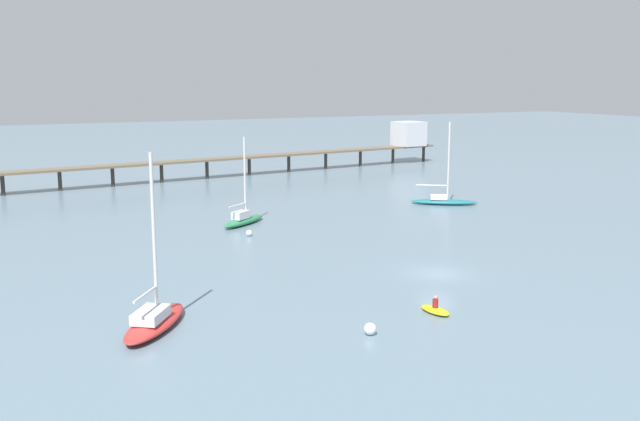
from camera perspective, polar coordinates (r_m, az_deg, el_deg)
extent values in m
plane|color=slate|center=(55.15, 9.32, -4.97)|extent=(400.00, 400.00, 0.00)
cube|color=brown|center=(106.24, -8.97, 3.99)|extent=(85.10, 13.16, 0.30)
cylinder|color=#38332D|center=(98.48, -23.86, 1.85)|extent=(0.50, 0.50, 2.63)
cylinder|color=#38332D|center=(99.80, -19.93, 2.23)|extent=(0.50, 0.50, 2.63)
cylinder|color=#38332D|center=(101.58, -16.12, 2.58)|extent=(0.50, 0.50, 2.63)
cylinder|color=#38332D|center=(103.79, -12.45, 2.91)|extent=(0.50, 0.50, 2.63)
cylinder|color=#38332D|center=(106.42, -8.95, 3.21)|extent=(0.50, 0.50, 2.63)
cylinder|color=#38332D|center=(109.42, -5.63, 3.48)|extent=(0.50, 0.50, 2.63)
cylinder|color=#38332D|center=(112.77, -2.49, 3.73)|extent=(0.50, 0.50, 2.63)
cylinder|color=#38332D|center=(116.44, 0.46, 3.95)|extent=(0.50, 0.50, 2.63)
cylinder|color=#38332D|center=(120.40, 3.22, 4.15)|extent=(0.50, 0.50, 2.63)
cylinder|color=#38332D|center=(124.62, 5.80, 4.33)|extent=(0.50, 0.50, 2.63)
cylinder|color=#38332D|center=(129.08, 8.21, 4.49)|extent=(0.50, 0.50, 2.63)
cube|color=silver|center=(126.45, 7.04, 6.07)|extent=(5.06, 5.06, 4.15)
ellipsoid|color=#287F4C|center=(72.75, -6.06, -0.85)|extent=(6.20, 5.09, 0.69)
cube|color=silver|center=(72.18, -6.31, -0.35)|extent=(2.17, 1.97, 0.78)
cylinder|color=silver|center=(72.29, -5.99, 2.62)|extent=(0.20, 0.20, 8.12)
cylinder|color=silver|center=(71.54, -6.56, 0.42)|extent=(2.35, 1.78, 0.16)
ellipsoid|color=red|center=(43.90, -12.94, -8.66)|extent=(6.03, 7.19, 0.74)
cube|color=silver|center=(43.18, -13.28, -8.05)|extent=(2.73, 2.96, 0.62)
cylinder|color=silver|center=(42.84, -13.04, -1.91)|extent=(0.21, 0.21, 9.66)
cylinder|color=silver|center=(42.21, -13.69, -6.46)|extent=(1.97, 2.64, 0.17)
ellipsoid|color=#1E727A|center=(85.05, 9.80, 0.68)|extent=(7.42, 5.79, 0.60)
cube|color=silver|center=(84.93, 9.40, 1.05)|extent=(2.34, 2.17, 0.51)
cylinder|color=silver|center=(84.39, 10.17, 3.89)|extent=(0.21, 0.21, 9.02)
cylinder|color=silver|center=(84.69, 8.86, 1.98)|extent=(3.16, 2.17, 0.17)
ellipsoid|color=yellow|center=(46.17, 9.12, -7.81)|extent=(1.30, 2.47, 0.35)
cylinder|color=maroon|center=(46.03, 9.14, -7.28)|extent=(0.39, 0.39, 0.55)
sphere|color=tan|center=(45.91, 9.15, -6.81)|extent=(0.24, 0.24, 0.24)
sphere|color=silver|center=(67.38, -5.65, -1.79)|extent=(0.59, 0.59, 0.59)
sphere|color=silver|center=(41.91, 4.00, -9.35)|extent=(0.73, 0.73, 0.73)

